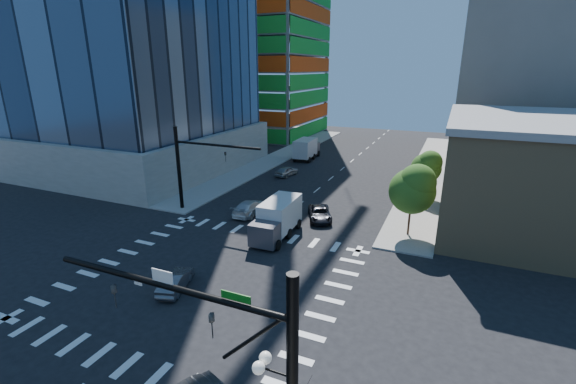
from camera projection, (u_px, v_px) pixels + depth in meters
The scene contains 17 objects.
ground at pixel (209, 279), 28.52m from camera, with size 160.00×160.00×0.00m, color black.
road_markings at pixel (209, 279), 28.52m from camera, with size 20.00×20.00×0.01m, color silver.
sidewalk_ne at pixel (429, 170), 58.69m from camera, with size 5.00×60.00×0.15m, color gray.
sidewalk_nw at pixel (280, 156), 68.17m from camera, with size 5.00×60.00×0.15m, color gray.
construction_building at pixel (260, 23), 85.45m from camera, with size 25.16×34.50×70.60m.
commercial_building at pixel (559, 174), 36.63m from camera, with size 20.50×22.50×10.60m.
bg_building_ne at pixel (541, 74), 62.03m from camera, with size 24.00×30.00×28.00m, color slate.
signal_mast_se at pixel (268, 378), 12.93m from camera, with size 10.51×2.48×9.00m.
signal_mast_nw at pixel (190, 162), 40.67m from camera, with size 10.20×0.40×9.00m.
tree_south at pixel (414, 188), 34.44m from camera, with size 4.16×4.16×6.82m.
tree_north at pixel (427, 166), 45.02m from camera, with size 3.54×3.52×5.78m.
car_nb_far at pixel (320, 213), 39.65m from camera, with size 2.19×4.76×1.32m, color black.
car_sb_near at pixel (250, 207), 41.13m from camera, with size 2.12×5.21×1.51m, color silver.
car_sb_mid at pixel (287, 171), 55.91m from camera, with size 1.70×4.23×1.44m, color #9FA3A7.
car_sb_cross at pixel (176, 281), 27.10m from camera, with size 1.37×3.92×1.29m, color #56555A.
box_truck_near at pixel (276, 222), 35.22m from camera, with size 2.88×6.42×3.33m.
box_truck_far at pixel (307, 150), 66.31m from camera, with size 3.15×6.83×3.52m.
Camera 1 is at (15.37, -20.76, 14.92)m, focal length 24.00 mm.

